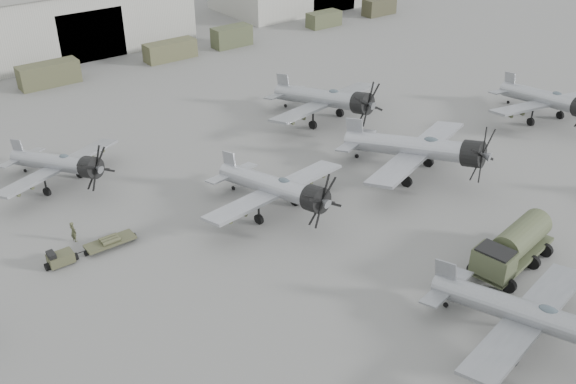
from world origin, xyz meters
name	(u,v)px	position (x,y,z in m)	size (l,w,h in m)	color
ground	(443,288)	(0.00, 0.00, 0.00)	(220.00, 220.00, 0.00)	#5B5B58
hangar_center	(69,13)	(0.00, 61.96, 4.37)	(29.00, 14.80, 8.70)	#A5A49B
support_truck_3	(49,74)	(-7.29, 50.00, 1.24)	(6.49, 2.20, 2.49)	#44452D
support_truck_4	(170,50)	(7.53, 50.00, 1.10)	(6.38, 2.20, 2.20)	#4B4B31
support_truck_5	(232,36)	(16.38, 50.00, 1.27)	(5.16, 2.20, 2.55)	#3F452D
support_truck_6	(324,19)	(31.77, 50.00, 1.03)	(4.96, 2.20, 2.07)	#42472E
support_truck_7	(379,7)	(42.53, 50.00, 1.21)	(5.18, 2.20, 2.43)	#393825
aircraft_near_1	(535,317)	(-0.29, -6.26, 2.19)	(12.13, 10.92, 4.82)	gray
aircraft_mid_1	(279,188)	(-3.08, 13.15, 2.22)	(12.31, 11.08, 4.89)	#9DA0A6
aircraft_mid_2	(422,149)	(9.59, 11.01, 2.51)	(13.74, 12.37, 5.51)	#9C9EA4
aircraft_mid_3	(551,100)	(27.48, 11.21, 2.26)	(12.54, 11.29, 4.98)	#919499
aircraft_far_0	(61,164)	(-14.17, 26.73, 2.03)	(11.01, 9.96, 4.47)	gray
aircraft_far_1	(328,99)	(10.55, 23.79, 2.42)	(13.39, 12.05, 5.31)	gray
fuel_tanker	(514,245)	(5.26, -1.00, 1.60)	(7.54, 4.18, 2.80)	#3E442D
tug_trailer	(80,252)	(-16.80, 16.69, 0.45)	(5.91, 1.26, 1.19)	#3D3E29
ground_crew	(73,232)	(-16.40, 18.83, 0.76)	(0.56, 0.37, 1.53)	#3B3D28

